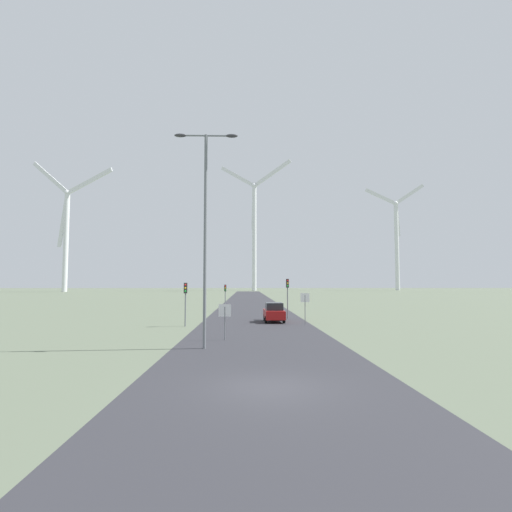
{
  "coord_description": "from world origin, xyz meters",
  "views": [
    {
      "loc": [
        -0.83,
        -14.32,
        3.66
      ],
      "look_at": [
        0.0,
        19.17,
        5.96
      ],
      "focal_mm": 28.0,
      "sensor_mm": 36.0,
      "label": 1
    }
  ],
  "objects_px": {
    "wind_turbine_center": "(397,237)",
    "stop_sign_near": "(225,315)",
    "streetlamp": "(205,215)",
    "car_approaching": "(274,312)",
    "traffic_light_post_mid_left": "(225,292)",
    "stop_sign_far": "(305,302)",
    "wind_turbine_far_left": "(66,228)",
    "traffic_light_post_near_left": "(185,294)",
    "traffic_light_post_near_right": "(287,290)",
    "wind_turbine_left": "(254,226)"
  },
  "relations": [
    {
      "from": "traffic_light_post_mid_left",
      "to": "car_approaching",
      "type": "xyz_separation_m",
      "value": [
        5.44,
        -15.39,
        -1.65
      ]
    },
    {
      "from": "streetlamp",
      "to": "car_approaching",
      "type": "distance_m",
      "value": 17.47
    },
    {
      "from": "car_approaching",
      "to": "wind_turbine_left",
      "type": "relative_size",
      "value": 0.06
    },
    {
      "from": "traffic_light_post_mid_left",
      "to": "wind_turbine_far_left",
      "type": "xyz_separation_m",
      "value": [
        -75.69,
        121.02,
        25.07
      ]
    },
    {
      "from": "wind_turbine_center",
      "to": "streetlamp",
      "type": "bearing_deg",
      "value": -113.84
    },
    {
      "from": "wind_turbine_left",
      "to": "wind_turbine_far_left",
      "type": "bearing_deg",
      "value": -162.13
    },
    {
      "from": "wind_turbine_center",
      "to": "wind_turbine_left",
      "type": "bearing_deg",
      "value": -173.17
    },
    {
      "from": "traffic_light_post_near_left",
      "to": "wind_turbine_left",
      "type": "height_order",
      "value": "wind_turbine_left"
    },
    {
      "from": "traffic_light_post_near_right",
      "to": "stop_sign_near",
      "type": "bearing_deg",
      "value": -110.47
    },
    {
      "from": "car_approaching",
      "to": "wind_turbine_left",
      "type": "height_order",
      "value": "wind_turbine_left"
    },
    {
      "from": "car_approaching",
      "to": "wind_turbine_far_left",
      "type": "xyz_separation_m",
      "value": [
        -81.13,
        136.41,
        26.72
      ]
    },
    {
      "from": "streetlamp",
      "to": "traffic_light_post_near_left",
      "type": "bearing_deg",
      "value": 103.77
    },
    {
      "from": "stop_sign_near",
      "to": "traffic_light_post_mid_left",
      "type": "relative_size",
      "value": 0.67
    },
    {
      "from": "streetlamp",
      "to": "car_approaching",
      "type": "height_order",
      "value": "streetlamp"
    },
    {
      "from": "stop_sign_near",
      "to": "traffic_light_post_near_right",
      "type": "height_order",
      "value": "traffic_light_post_near_right"
    },
    {
      "from": "stop_sign_far",
      "to": "stop_sign_near",
      "type": "bearing_deg",
      "value": -123.86
    },
    {
      "from": "traffic_light_post_near_left",
      "to": "traffic_light_post_near_right",
      "type": "xyz_separation_m",
      "value": [
        9.44,
        6.81,
        0.29
      ]
    },
    {
      "from": "traffic_light_post_near_left",
      "to": "car_approaching",
      "type": "xyz_separation_m",
      "value": [
        7.83,
        3.82,
        -1.81
      ]
    },
    {
      "from": "stop_sign_far",
      "to": "wind_turbine_center",
      "type": "xyz_separation_m",
      "value": [
        75.23,
        174.36,
        26.45
      ]
    },
    {
      "from": "streetlamp",
      "to": "stop_sign_near",
      "type": "xyz_separation_m",
      "value": [
        0.98,
        3.23,
        -5.94
      ]
    },
    {
      "from": "wind_turbine_left",
      "to": "car_approaching",
      "type": "bearing_deg",
      "value": -90.5
    },
    {
      "from": "stop_sign_near",
      "to": "stop_sign_far",
      "type": "height_order",
      "value": "stop_sign_far"
    },
    {
      "from": "wind_turbine_far_left",
      "to": "stop_sign_far",
      "type": "bearing_deg",
      "value": -58.84
    },
    {
      "from": "traffic_light_post_near_left",
      "to": "stop_sign_far",
      "type": "bearing_deg",
      "value": 8.95
    },
    {
      "from": "traffic_light_post_near_left",
      "to": "wind_turbine_far_left",
      "type": "distance_m",
      "value": 160.18
    },
    {
      "from": "wind_turbine_far_left",
      "to": "traffic_light_post_near_left",
      "type": "bearing_deg",
      "value": -62.4
    },
    {
      "from": "streetlamp",
      "to": "wind_turbine_far_left",
      "type": "relative_size",
      "value": 0.21
    },
    {
      "from": "traffic_light_post_near_left",
      "to": "wind_turbine_center",
      "type": "bearing_deg",
      "value": 64.04
    },
    {
      "from": "stop_sign_far",
      "to": "wind_turbine_center",
      "type": "height_order",
      "value": "wind_turbine_center"
    },
    {
      "from": "stop_sign_far",
      "to": "wind_turbine_left",
      "type": "relative_size",
      "value": 0.04
    },
    {
      "from": "traffic_light_post_mid_left",
      "to": "wind_turbine_far_left",
      "type": "height_order",
      "value": "wind_turbine_far_left"
    },
    {
      "from": "traffic_light_post_mid_left",
      "to": "wind_turbine_far_left",
      "type": "bearing_deg",
      "value": 122.02
    },
    {
      "from": "stop_sign_near",
      "to": "wind_turbine_center",
      "type": "height_order",
      "value": "wind_turbine_center"
    },
    {
      "from": "stop_sign_far",
      "to": "streetlamp",
      "type": "bearing_deg",
      "value": -120.14
    },
    {
      "from": "traffic_light_post_near_right",
      "to": "car_approaching",
      "type": "height_order",
      "value": "traffic_light_post_near_right"
    },
    {
      "from": "traffic_light_post_near_right",
      "to": "traffic_light_post_mid_left",
      "type": "bearing_deg",
      "value": 119.62
    },
    {
      "from": "traffic_light_post_near_left",
      "to": "car_approaching",
      "type": "bearing_deg",
      "value": 26.01
    },
    {
      "from": "traffic_light_post_near_left",
      "to": "wind_turbine_far_left",
      "type": "xyz_separation_m",
      "value": [
        -73.3,
        140.23,
        24.91
      ]
    },
    {
      "from": "traffic_light_post_near_left",
      "to": "stop_sign_near",
      "type": "bearing_deg",
      "value": -65.39
    },
    {
      "from": "stop_sign_far",
      "to": "wind_turbine_far_left",
      "type": "xyz_separation_m",
      "value": [
        -83.78,
        138.58,
        25.69
      ]
    },
    {
      "from": "streetlamp",
      "to": "wind_turbine_center",
      "type": "relative_size",
      "value": 0.22
    },
    {
      "from": "traffic_light_post_mid_left",
      "to": "car_approaching",
      "type": "height_order",
      "value": "traffic_light_post_mid_left"
    },
    {
      "from": "wind_turbine_center",
      "to": "stop_sign_near",
      "type": "bearing_deg",
      "value": -113.96
    },
    {
      "from": "stop_sign_near",
      "to": "car_approaching",
      "type": "distance_m",
      "value": 12.8
    },
    {
      "from": "traffic_light_post_near_right",
      "to": "wind_turbine_far_left",
      "type": "distance_m",
      "value": 158.92
    },
    {
      "from": "wind_turbine_left",
      "to": "streetlamp",
      "type": "bearing_deg",
      "value": -92.07
    },
    {
      "from": "wind_turbine_far_left",
      "to": "wind_turbine_center",
      "type": "relative_size",
      "value": 1.03
    },
    {
      "from": "wind_turbine_far_left",
      "to": "wind_turbine_center",
      "type": "height_order",
      "value": "wind_turbine_far_left"
    },
    {
      "from": "streetlamp",
      "to": "stop_sign_near",
      "type": "relative_size",
      "value": 5.32
    },
    {
      "from": "stop_sign_near",
      "to": "traffic_light_post_near_right",
      "type": "distance_m",
      "value": 16.19
    }
  ]
}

